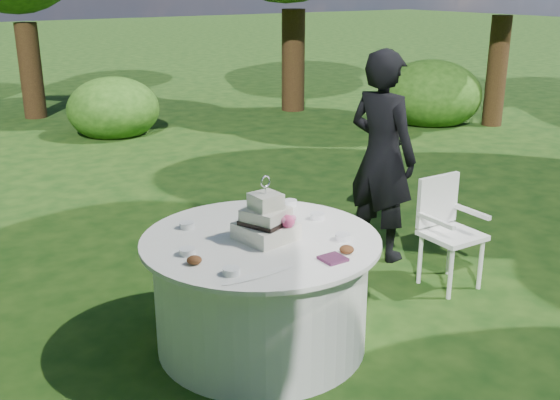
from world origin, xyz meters
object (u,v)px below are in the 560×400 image
object	(u,v)px
chair	(446,223)
napkins	(333,259)
guest	(382,156)
table	(261,291)
cake	(266,222)

from	to	relation	value
chair	napkins	bearing A→B (deg)	-161.35
guest	table	xyz separation A→B (m)	(-1.68, -0.72, -0.53)
guest	table	bearing A→B (deg)	103.32
napkins	guest	xyz separation A→B (m)	(1.51, 1.26, 0.14)
napkins	table	world-z (taller)	napkins
napkins	table	xyz separation A→B (m)	(-0.17, 0.54, -0.39)
napkins	guest	bearing A→B (deg)	39.82
chair	guest	bearing A→B (deg)	93.46
guest	chair	world-z (taller)	guest
table	chair	bearing A→B (deg)	-0.49
table	napkins	bearing A→B (deg)	-72.64
napkins	cake	distance (m)	0.54
napkins	cake	size ratio (longest dim) A/B	0.33
napkins	table	bearing A→B (deg)	107.36
napkins	cake	world-z (taller)	cake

